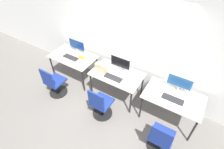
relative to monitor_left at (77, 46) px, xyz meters
name	(u,v)px	position (x,y,z in m)	size (l,w,h in m)	color
ground_plane	(109,104)	(1.40, -0.60, -0.97)	(20.00, 20.00, 0.00)	slate
wall_back	(128,41)	(1.40, 0.28, 0.43)	(12.00, 0.05, 2.80)	silver
desk_left	(73,58)	(0.00, -0.22, -0.29)	(1.24, 0.75, 0.75)	silver
monitor_left	(77,46)	(0.00, 0.00, 0.00)	(0.52, 0.19, 0.39)	#B2B2B7
keyboard_left	(71,57)	(0.00, -0.30, -0.20)	(0.45, 0.17, 0.02)	#262628
mouse_left	(78,61)	(0.28, -0.33, -0.20)	(0.06, 0.09, 0.03)	silver
office_chair_left	(54,84)	(0.00, -1.03, -0.60)	(0.48, 0.48, 0.90)	black
desk_center	(117,76)	(1.40, -0.22, -0.29)	(1.24, 0.75, 0.75)	silver
monitor_center	(120,63)	(1.40, -0.07, 0.00)	(0.52, 0.19, 0.39)	#B2B2B7
keyboard_center	(113,78)	(1.40, -0.39, -0.20)	(0.45, 0.17, 0.02)	#262628
mouse_center	(125,81)	(1.69, -0.37, -0.20)	(0.06, 0.09, 0.03)	silver
office_chair_center	(101,105)	(1.41, -0.98, -0.60)	(0.48, 0.48, 0.90)	black
desk_right	(173,99)	(2.79, -0.22, -0.29)	(1.24, 0.75, 0.75)	silver
monitor_right	(179,83)	(2.79, 0.00, 0.00)	(0.52, 0.19, 0.39)	#B2B2B7
keyboard_right	(173,99)	(2.79, -0.31, -0.20)	(0.45, 0.17, 0.02)	#262628
mouse_right	(188,105)	(3.09, -0.31, -0.20)	(0.06, 0.09, 0.03)	silver
office_chair_right	(160,140)	(2.87, -1.06, -0.60)	(0.48, 0.48, 0.90)	black
handbag	(101,68)	(1.03, -0.33, -0.10)	(0.30, 0.18, 0.25)	tan
placard_left	(81,57)	(0.27, -0.19, -0.17)	(0.16, 0.03, 0.08)	yellow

